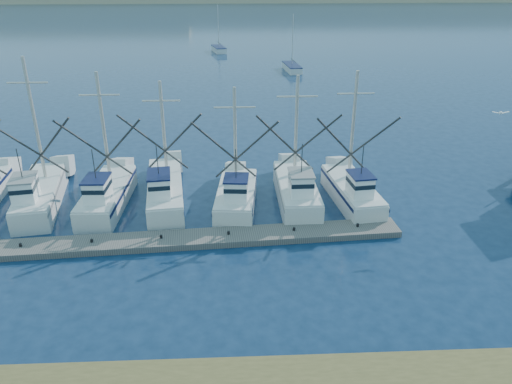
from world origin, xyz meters
TOP-DOWN VIEW (x-y plane):
  - ground at (0.00, 0.00)m, footprint 500.00×500.00m
  - floating_dock at (-7.81, 6.32)m, footprint 29.05×3.98m
  - trawler_fleet at (-8.29, 11.29)m, footprint 28.62×8.93m
  - sailboat_near at (5.55, 56.10)m, footprint 2.48×6.09m
  - sailboat_far at (-5.82, 73.48)m, footprint 2.91×5.28m
  - flying_gull at (13.47, 10.34)m, footprint 1.09×0.20m

SIDE VIEW (x-z plane):
  - ground at x=0.00m, z-range 0.00..0.00m
  - floating_dock at x=-7.81m, z-range 0.00..0.39m
  - sailboat_near at x=5.55m, z-range -3.56..4.54m
  - sailboat_far at x=-5.82m, z-range -3.55..4.55m
  - trawler_fleet at x=-8.29m, z-range -3.97..5.88m
  - flying_gull at x=13.47m, z-range 6.50..6.70m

